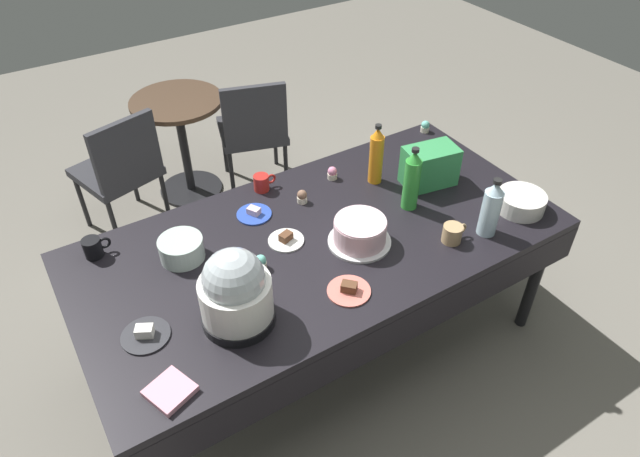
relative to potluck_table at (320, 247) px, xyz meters
The scene contains 26 objects.
ground 0.69m from the potluck_table, ahead, with size 9.00×9.00×0.00m, color slate.
potluck_table is the anchor object (origin of this frame).
frosted_layer_cake 0.22m from the potluck_table, 43.83° to the right, with size 0.28×0.28×0.12m.
slow_cooker 0.62m from the potluck_table, 154.64° to the right, with size 0.29×0.29×0.34m.
glass_salad_bowl 0.62m from the potluck_table, 160.79° to the left, with size 0.19×0.19×0.10m, color #B2C6BC.
ceramic_snack_bowl 0.99m from the potluck_table, 19.84° to the right, with size 0.23×0.23×0.09m, color silver.
dessert_plate_coral 0.37m from the potluck_table, 102.97° to the right, with size 0.18×0.18×0.05m.
dessert_plate_charcoal 0.87m from the potluck_table, behind, with size 0.19×0.19×0.05m.
dessert_plate_white 0.17m from the potluck_table, 158.55° to the left, with size 0.16×0.16×0.04m.
dessert_plate_cobalt 0.36m from the potluck_table, 120.75° to the left, with size 0.17×0.17×0.04m.
cupcake_rose 1.12m from the potluck_table, 25.17° to the left, with size 0.05×0.05×0.07m.
cupcake_lemon 0.33m from the potluck_table, behind, with size 0.05×0.05×0.07m.
cupcake_vanilla 0.29m from the potluck_table, 76.34° to the left, with size 0.05×0.05×0.07m.
cupcake_berry 0.48m from the potluck_table, 50.30° to the left, with size 0.05×0.05×0.07m.
cupcake_mint 0.93m from the potluck_table, 13.44° to the left, with size 0.05×0.05×0.07m.
soda_bottle_orange_juice 0.57m from the potluck_table, 25.82° to the left, with size 0.07×0.07×0.32m.
soda_bottle_lime_soda 0.53m from the potluck_table, ahead, with size 0.08×0.08×0.33m.
soda_bottle_water 0.78m from the potluck_table, 29.37° to the right, with size 0.09×0.09×0.29m.
coffee_mug_red 0.48m from the potluck_table, 96.28° to the left, with size 0.12×0.08×0.08m.
coffee_mug_black 0.99m from the potluck_table, 155.15° to the left, with size 0.12×0.08×0.09m.
coffee_mug_tan 0.60m from the potluck_table, 34.31° to the right, with size 0.13×0.09×0.08m.
soda_carton 0.71m from the potluck_table, ahead, with size 0.26×0.16×0.20m, color #338C4C.
paper_napkin_stack 0.97m from the potluck_table, 153.96° to the right, with size 0.14×0.14×0.02m, color pink.
maroon_chair_left 1.56m from the potluck_table, 109.95° to the left, with size 0.54×0.54×0.85m.
maroon_chair_right 1.52m from the potluck_table, 75.47° to the left, with size 0.55×0.55×0.85m.
round_cafe_table 1.69m from the potluck_table, 91.70° to the left, with size 0.60×0.60×0.72m.
Camera 1 is at (-1.03, -1.65, 2.43)m, focal length 31.91 mm.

